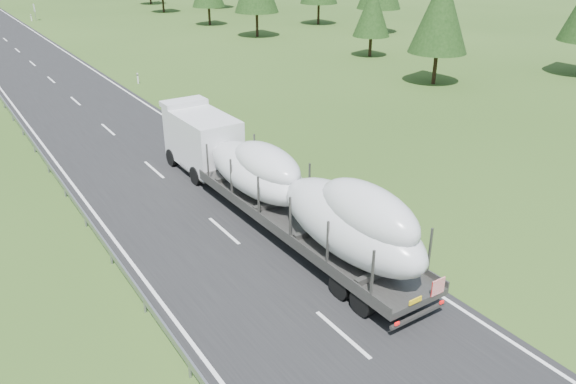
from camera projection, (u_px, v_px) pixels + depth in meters
ground at (224, 231)px, 26.42m from camera, size 400.00×400.00×0.00m
highway_sign at (34, 9)px, 90.05m from camera, size 0.08×0.90×2.60m
boat_truck at (278, 182)px, 25.93m from camera, size 3.01×20.31×4.37m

